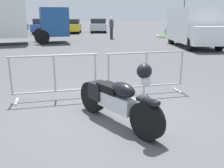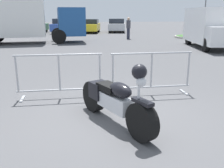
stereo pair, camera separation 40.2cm
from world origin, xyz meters
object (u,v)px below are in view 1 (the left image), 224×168
Objects in this scene: motorcycle at (116,99)px; pedestrian at (111,27)px; crowd_barrier_near at (55,77)px; parked_car_silver at (98,25)px; delivery_van at (193,26)px; parked_car_blue at (44,26)px; parked_car_green at (15,26)px; parked_car_yellow at (72,26)px; crowd_barrier_far at (146,73)px; box_truck at (1,19)px.

pedestrian reaches higher than motorcycle.
crowd_barrier_near is 0.45× the size of parked_car_silver.
delivery_van is 1.13× the size of parked_car_blue.
delivery_van reaches higher than parked_car_green.
delivery_van is at bearing -144.65° from parked_car_yellow.
parked_car_green is (-4.36, 21.63, 0.17)m from crowd_barrier_near.
crowd_barrier_near and crowd_barrier_far have the same top height.
parked_car_green is 11.30m from pedestrian.
parked_car_yellow is (0.33, 23.28, 0.25)m from motorcycle.
parked_car_blue is (-1.46, 21.60, 0.20)m from crowd_barrier_near.
box_truck is 8.14m from pedestrian.
pedestrian is (1.98, 14.28, 0.37)m from crowd_barrier_far.
box_truck reaches higher than parked_car_blue.
parked_car_yellow is at bearing 55.18° from box_truck.
parked_car_green reaches higher than crowd_barrier_far.
parked_car_silver is at bearing -68.84° from parked_car_yellow.
parked_car_yellow is at bearing 111.16° from parked_car_silver.
parked_car_blue is (2.90, -0.03, 0.04)m from parked_car_green.
box_truck is (-4.71, 13.70, 1.16)m from motorcycle.
delivery_van is at bearing 162.35° from pedestrian.
parked_car_silver is at bearing 45.11° from box_truck.
delivery_van is 14.78m from parked_car_yellow.
parked_car_blue is at bearing -13.94° from pedestrian.
parked_car_yellow is 7.90m from pedestrian.
parked_car_yellow is at bearing 92.10° from crowd_barrier_far.
parked_car_silver is (2.90, 0.66, 0.01)m from parked_car_yellow.
parked_car_green reaches higher than motorcycle.
box_truck is 1.80× the size of parked_car_yellow.
box_truck is at bearing -99.77° from delivery_van.
crowd_barrier_far is 1.20× the size of pedestrian.
pedestrian reaches higher than parked_car_silver.
parked_car_blue is at bearing -136.53° from delivery_van.
parked_car_green is at bearing 102.98° from parked_car_silver.
parked_car_blue is at bearing 99.75° from parked_car_yellow.
box_truck reaches higher than delivery_van.
delivery_van is 18.14m from parked_car_green.
crowd_barrier_far is at bearing -169.47° from parked_car_yellow.
parked_car_silver is (4.35, 22.33, 0.18)m from crowd_barrier_near.
parked_car_blue is at bearing 70.27° from box_truck.
delivery_van is at bearing 55.25° from crowd_barrier_far.
pedestrian is (-3.91, 5.78, -0.32)m from delivery_van.
crowd_barrier_near is 0.26× the size of box_truck.
motorcycle reaches higher than crowd_barrier_far.
motorcycle is 0.46× the size of parked_car_green.
motorcycle is 23.28m from parked_car_yellow.
crowd_barrier_far is 13.47m from box_truck.
crowd_barrier_far is 14.42m from pedestrian.
delivery_van is at bearing -24.14° from box_truck.
crowd_barrier_near is 0.46× the size of parked_car_green.
crowd_barrier_far is (1.12, 1.61, 0.08)m from motorcycle.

